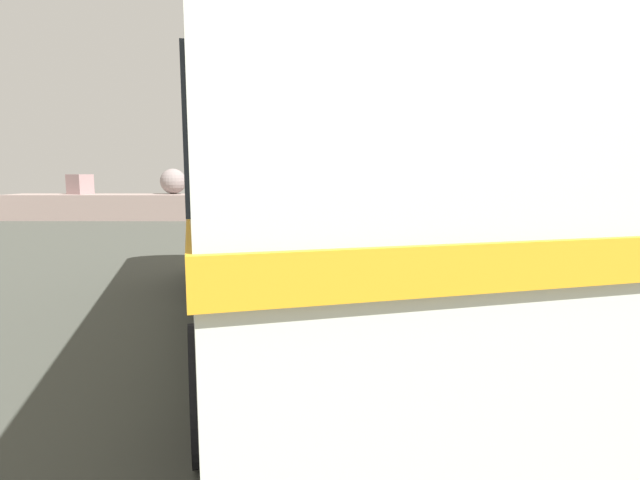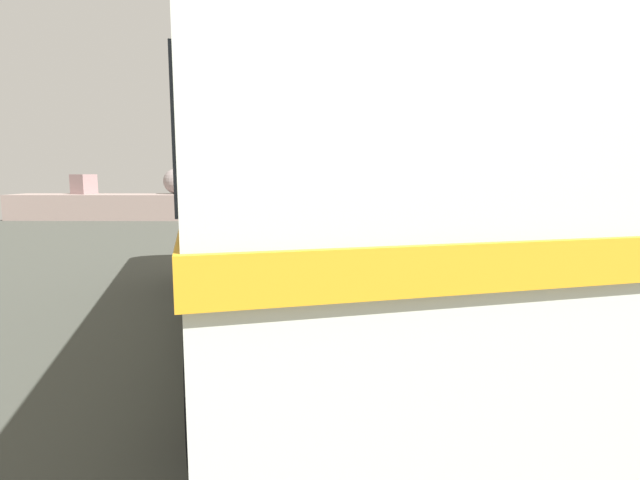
% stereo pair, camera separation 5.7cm
% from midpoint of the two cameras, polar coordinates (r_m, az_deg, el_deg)
% --- Properties ---
extents(ground, '(32.00, 26.00, 0.02)m').
position_cam_midpoint_polar(ground, '(9.68, 12.23, -4.26)').
color(ground, '#41443C').
extents(breakwater, '(31.36, 2.19, 2.50)m').
position_cam_midpoint_polar(breakwater, '(21.23, 6.76, 4.35)').
color(breakwater, gray).
rests_on(breakwater, ground).
extents(vintage_coach, '(4.65, 8.91, 3.70)m').
position_cam_midpoint_polar(vintage_coach, '(6.02, -3.79, 8.25)').
color(vintage_coach, black).
rests_on(vintage_coach, ground).
extents(parked_car_nearest, '(4.17, 1.87, 1.86)m').
position_cam_midpoint_polar(parked_car_nearest, '(14.12, 27.72, 2.72)').
color(parked_car_nearest, black).
rests_on(parked_car_nearest, ground).
extents(lamp_post, '(0.44, 0.79, 6.13)m').
position_cam_midpoint_polar(lamp_post, '(17.48, 16.46, 12.29)').
color(lamp_post, '#5B5B60').
rests_on(lamp_post, ground).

